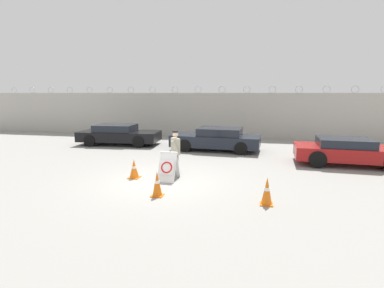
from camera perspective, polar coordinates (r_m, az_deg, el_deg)
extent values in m
plane|color=gray|center=(10.66, -6.09, -7.08)|extent=(90.00, 90.00, 0.00)
cube|color=#ADA8A0|center=(21.13, 3.39, 5.52)|extent=(36.00, 0.30, 3.07)
torus|color=gray|center=(28.31, -30.78, 8.80)|extent=(0.47, 0.03, 0.47)
torus|color=gray|center=(27.20, -28.16, 9.04)|extent=(0.47, 0.03, 0.47)
torus|color=gray|center=(26.16, -25.32, 9.27)|extent=(0.47, 0.03, 0.47)
torus|color=gray|center=(25.18, -22.25, 9.49)|extent=(0.47, 0.03, 0.47)
torus|color=gray|center=(24.28, -18.93, 9.71)|extent=(0.47, 0.03, 0.47)
torus|color=gray|center=(23.46, -15.37, 9.90)|extent=(0.47, 0.03, 0.47)
torus|color=gray|center=(22.74, -11.57, 10.06)|extent=(0.47, 0.03, 0.47)
torus|color=gray|center=(22.12, -7.52, 10.19)|extent=(0.47, 0.03, 0.47)
torus|color=gray|center=(21.61, -3.27, 10.27)|extent=(0.47, 0.03, 0.47)
torus|color=gray|center=(21.22, 1.17, 10.29)|extent=(0.47, 0.03, 0.47)
torus|color=gray|center=(20.97, 5.74, 10.26)|extent=(0.47, 0.03, 0.47)
torus|color=gray|center=(20.84, 10.40, 10.15)|extent=(0.47, 0.03, 0.47)
torus|color=gray|center=(20.85, 15.07, 9.98)|extent=(0.47, 0.03, 0.47)
torus|color=gray|center=(20.99, 19.71, 9.75)|extent=(0.47, 0.03, 0.47)
torus|color=gray|center=(21.26, 24.25, 9.45)|extent=(0.47, 0.03, 0.47)
torus|color=gray|center=(21.66, 28.64, 9.12)|extent=(0.47, 0.03, 0.47)
cube|color=white|center=(10.54, -4.76, -4.50)|extent=(0.62, 0.46, 0.99)
cube|color=white|center=(10.91, -4.08, -4.00)|extent=(0.62, 0.46, 0.99)
cube|color=white|center=(10.61, -4.45, -1.59)|extent=(0.65, 0.08, 0.05)
cube|color=white|center=(10.49, -4.84, -4.45)|extent=(0.52, 0.23, 0.48)
torus|color=red|center=(10.48, -4.86, -4.47)|extent=(0.42, 0.22, 0.40)
cylinder|color=black|center=(11.46, -3.31, -3.80)|extent=(0.15, 0.15, 0.79)
cylinder|color=black|center=(11.30, -2.98, -3.99)|extent=(0.15, 0.15, 0.79)
cube|color=gray|center=(11.23, -3.18, -0.43)|extent=(0.42, 0.46, 0.61)
sphere|color=#DBB293|center=(11.16, -3.20, 1.86)|extent=(0.21, 0.21, 0.21)
cylinder|color=gray|center=(11.47, -3.64, -0.16)|extent=(0.09, 0.09, 0.58)
cylinder|color=gray|center=(10.97, -3.18, -0.74)|extent=(0.32, 0.27, 0.56)
cylinder|color=black|center=(11.15, -3.20, 2.40)|extent=(0.22, 0.22, 0.05)
cube|color=orange|center=(8.74, 13.98, -11.03)|extent=(0.35, 0.35, 0.03)
cone|color=orange|center=(8.61, 14.09, -8.59)|extent=(0.30, 0.30, 0.75)
cylinder|color=white|center=(8.60, 14.10, -8.36)|extent=(0.15, 0.15, 0.11)
cube|color=orange|center=(11.22, -10.91, -6.26)|extent=(0.40, 0.40, 0.03)
cone|color=orange|center=(11.13, -10.97, -4.56)|extent=(0.34, 0.34, 0.66)
cylinder|color=white|center=(11.12, -10.97, -4.40)|extent=(0.17, 0.17, 0.09)
cube|color=orange|center=(9.22, -6.60, -9.71)|extent=(0.35, 0.35, 0.03)
cone|color=orange|center=(9.10, -6.65, -7.43)|extent=(0.29, 0.29, 0.74)
cylinder|color=white|center=(9.08, -6.65, -7.21)|extent=(0.15, 0.15, 0.10)
cylinder|color=black|center=(18.84, -8.43, 1.27)|extent=(0.69, 0.25, 0.68)
cylinder|color=black|center=(17.15, -10.15, 0.39)|extent=(0.69, 0.25, 0.68)
cylinder|color=black|center=(19.88, -16.55, 1.41)|extent=(0.69, 0.25, 0.68)
cylinder|color=black|center=(18.28, -18.90, 0.59)|extent=(0.69, 0.25, 0.68)
cube|color=black|center=(18.46, -13.61, 1.50)|extent=(4.85, 2.23, 0.57)
cube|color=black|center=(18.49, -14.35, 3.00)|extent=(2.38, 1.87, 0.40)
cylinder|color=black|center=(15.71, -1.34, -0.34)|extent=(0.67, 0.24, 0.66)
cylinder|color=black|center=(17.42, 0.41, 0.66)|extent=(0.67, 0.24, 0.66)
cylinder|color=black|center=(15.12, 9.26, -0.86)|extent=(0.67, 0.24, 0.66)
cylinder|color=black|center=(16.90, 9.97, 0.23)|extent=(0.67, 0.24, 0.66)
cube|color=black|center=(16.19, 4.53, 0.66)|extent=(4.80, 2.21, 0.60)
cube|color=black|center=(16.08, 5.37, 2.37)|extent=(2.35, 1.87, 0.39)
cylinder|color=black|center=(15.73, 31.93, -1.70)|extent=(0.72, 0.23, 0.72)
cylinder|color=black|center=(15.13, 21.89, -1.32)|extent=(0.72, 0.23, 0.72)
cylinder|color=black|center=(13.40, 22.80, -2.74)|extent=(0.72, 0.23, 0.72)
cube|color=maroon|center=(14.48, 27.78, -1.52)|extent=(4.54, 2.10, 0.56)
cube|color=black|center=(14.36, 27.06, 0.30)|extent=(2.21, 1.81, 0.35)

